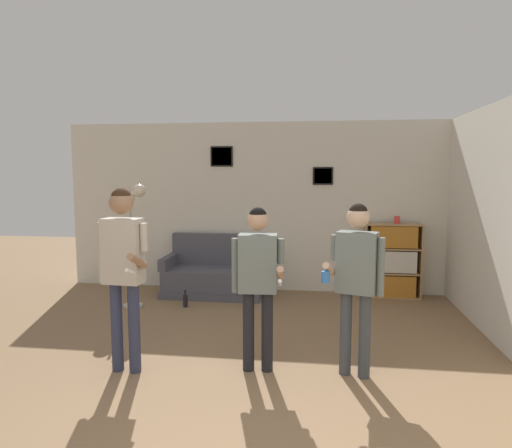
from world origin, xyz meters
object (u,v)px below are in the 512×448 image
bookshelf (392,261)px  floor_lamp (130,214)px  person_watcher_holding_cup (356,272)px  person_player_foreground_left (123,259)px  couch (214,275)px  bottle_on_floor (185,300)px  drinking_cup (397,220)px  person_player_foreground_center (258,273)px

bookshelf → floor_lamp: floor_lamp is taller
person_watcher_holding_cup → person_player_foreground_left: bearing=-174.8°
couch → bookshelf: 2.76m
couch → bottle_on_floor: size_ratio=6.30×
floor_lamp → drinking_cup: size_ratio=15.25×
person_player_foreground_center → couch: bearing=111.3°
drinking_cup → couch: bearing=-176.0°
bottle_on_floor → person_player_foreground_left: bearing=-88.8°
bookshelf → drinking_cup: drinking_cup is taller
couch → person_player_foreground_left: size_ratio=0.87×
couch → bookshelf: bookshelf is taller
couch → floor_lamp: size_ratio=0.88×
person_player_foreground_left → bottle_on_floor: size_ratio=7.22×
bookshelf → person_player_foreground_center: size_ratio=0.72×
person_player_foreground_center → floor_lamp: bearing=137.8°
bookshelf → bottle_on_floor: 3.17m
floor_lamp → drinking_cup: bearing=15.2°
floor_lamp → couch: bearing=39.9°
bookshelf → person_player_foreground_left: (-2.94, -3.07, 0.53)m
person_watcher_holding_cup → floor_lamp: bearing=148.1°
floor_lamp → person_player_foreground_left: bearing=-68.9°
bookshelf → person_player_foreground_left: 4.28m
bookshelf → floor_lamp: (-3.73, -1.02, 0.77)m
couch → person_player_foreground_center: 2.96m
person_player_foreground_left → floor_lamp: bearing=111.1°
couch → person_watcher_holding_cup: size_ratio=0.95×
floor_lamp → person_player_foreground_left: person_player_foreground_left is taller
bookshelf → person_watcher_holding_cup: bearing=-105.2°
person_player_foreground_center → drinking_cup: 3.37m
floor_lamp → person_player_foreground_center: floor_lamp is taller
floor_lamp → person_watcher_holding_cup: size_ratio=1.07×
couch → bottle_on_floor: couch is taller
bookshelf → person_player_foreground_left: size_ratio=0.64×
person_player_foreground_left → person_watcher_holding_cup: (2.17, 0.20, -0.10)m
person_player_foreground_center → drinking_cup: size_ratio=13.85×
floor_lamp → bottle_on_floor: floor_lamp is taller
floor_lamp → drinking_cup: (3.79, 1.02, -0.14)m
floor_lamp → person_player_foreground_center: (2.04, -1.85, -0.37)m
floor_lamp → drinking_cup: floor_lamp is taller
floor_lamp → bottle_on_floor: 1.45m
person_player_foreground_left → bottle_on_floor: bearing=91.2°
person_player_foreground_center → drinking_cup: person_player_foreground_center is taller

